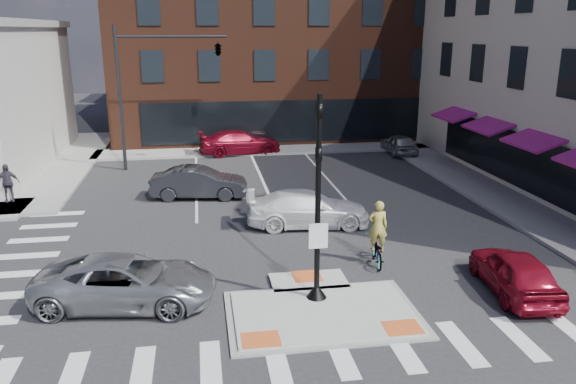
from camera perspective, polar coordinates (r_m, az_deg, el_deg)
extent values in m
plane|color=#28282B|center=(16.67, 3.19, -11.59)|extent=(120.00, 120.00, 0.00)
cube|color=gray|center=(16.23, 3.57, -12.30)|extent=(5.40, 3.60, 0.06)
cube|color=#A8A8A3|center=(16.21, 3.57, -12.21)|extent=(5.00, 3.20, 0.12)
cube|color=#A8A8A3|center=(18.04, 2.11, -9.09)|extent=(2.40, 1.40, 0.12)
cube|color=#D85926|center=(14.88, -2.79, -14.73)|extent=(1.00, 0.80, 0.01)
cube|color=#D85926|center=(15.68, 11.54, -13.33)|extent=(1.00, 0.80, 0.01)
cube|color=#D85926|center=(18.28, 1.93, -8.52)|extent=(0.90, 0.90, 0.01)
cube|color=gray|center=(36.10, -21.31, 2.76)|extent=(3.00, 20.00, 0.15)
cube|color=gray|center=(29.17, 20.04, -0.10)|extent=(3.00, 24.00, 0.15)
cube|color=gray|center=(37.72, 0.62, 4.42)|extent=(26.00, 3.00, 0.15)
cube|color=#4A2417|center=(46.82, -1.49, 15.85)|extent=(24.00, 18.00, 15.00)
cube|color=black|center=(38.38, 0.37, 7.24)|extent=(20.00, 0.12, 2.80)
cube|color=black|center=(29.39, 22.40, 3.04)|extent=(0.12, 16.00, 2.60)
cube|color=#B51884|center=(28.78, 21.49, 5.64)|extent=(1.46, 3.00, 0.58)
cube|color=#B51884|center=(34.02, 16.45, 7.56)|extent=(1.46, 3.00, 0.58)
cube|color=slate|center=(66.46, -10.01, 13.55)|extent=(10.00, 12.00, 10.00)
cube|color=brown|center=(69.51, 1.10, 14.72)|extent=(12.00, 12.00, 12.00)
cone|color=black|center=(16.86, 2.92, -9.93)|extent=(0.60, 0.60, 0.45)
cylinder|color=black|center=(15.82, 3.06, -0.60)|extent=(0.16, 0.16, 5.80)
cube|color=white|center=(16.06, 3.10, -4.48)|extent=(0.55, 0.04, 0.75)
imported|color=black|center=(15.34, 3.18, 6.93)|extent=(0.18, 0.22, 1.10)
imported|color=black|center=(15.58, 3.11, 2.57)|extent=(0.18, 0.22, 1.10)
cylinder|color=black|center=(32.90, -16.69, 8.94)|extent=(0.20, 0.20, 8.00)
cylinder|color=black|center=(32.43, -11.75, 15.22)|extent=(6.00, 0.14, 0.14)
imported|color=black|center=(32.44, -7.13, 14.36)|extent=(0.48, 2.24, 0.90)
imported|color=#A0A3A7|center=(17.16, -16.13, -8.72)|extent=(5.48, 3.12, 1.44)
imported|color=maroon|center=(18.53, 22.04, -7.52)|extent=(2.04, 4.17, 1.37)
imported|color=white|center=(22.92, 2.04, -1.70)|extent=(5.16, 2.45, 1.45)
imported|color=#292A2F|center=(27.06, -9.04, 0.95)|extent=(4.69, 2.14, 1.49)
imported|color=#A9ADB0|center=(37.08, 11.22, 4.81)|extent=(1.57, 3.84, 1.30)
imported|color=maroon|center=(36.48, -4.91, 5.05)|extent=(5.47, 2.77, 1.52)
imported|color=#3F3F44|center=(19.57, 9.01, -5.90)|extent=(0.90, 1.87, 0.94)
imported|color=gold|center=(19.26, 9.12, -3.47)|extent=(0.72, 0.53, 1.81)
imported|color=#38313C|center=(28.62, -26.64, 0.84)|extent=(1.11, 0.68, 1.77)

